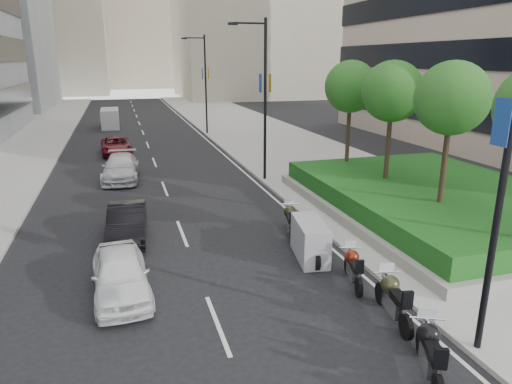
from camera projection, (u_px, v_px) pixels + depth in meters
name	position (u px, v px, depth m)	size (l,w,h in m)	color
sidewalk_right	(274.00, 142.00, 39.06)	(10.00, 100.00, 0.15)	#9E9B93
sidewalk_left	(3.00, 156.00, 33.29)	(8.00, 100.00, 0.15)	#9E9B93
lane_edge	(214.00, 146.00, 37.62)	(0.12, 100.00, 0.01)	silver
lane_centre	(149.00, 149.00, 36.20)	(0.12, 100.00, 0.01)	silver
building_cream_left	(35.00, 7.00, 91.30)	(26.00, 24.00, 34.00)	#B7AD93
building_cream_centre	(133.00, 9.00, 114.64)	(30.00, 24.00, 38.00)	#B7AD93
planter	(436.00, 207.00, 20.86)	(10.00, 14.00, 0.40)	gray
hedge	(438.00, 195.00, 20.69)	(9.40, 13.40, 0.80)	#143E11
tree_1	(452.00, 99.00, 17.19)	(2.80, 2.80, 6.30)	#332319
tree_2	(392.00, 92.00, 20.87)	(2.80, 2.80, 6.30)	#332319
tree_3	(351.00, 87.00, 24.55)	(2.80, 2.80, 6.30)	#332319
lamp_post_0	(502.00, 147.00, 9.65)	(2.34, 0.45, 9.00)	black
lamp_post_1	(263.00, 93.00, 25.29)	(2.34, 0.45, 9.00)	black
lamp_post_2	(204.00, 80.00, 41.85)	(2.34, 0.45, 9.00)	black
motorcycle_2	(430.00, 352.00, 10.11)	(1.15, 2.18, 1.16)	black
motorcycle_3	(393.00, 298.00, 12.34)	(0.79, 2.37, 1.19)	black
motorcycle_4	(353.00, 267.00, 14.34)	(0.81, 2.08, 1.06)	black
motorcycle_5	(310.00, 240.00, 16.14)	(1.29, 2.41, 1.39)	black
motorcycle_6	(291.00, 220.00, 18.34)	(0.89, 2.30, 1.17)	black
car_a	(120.00, 274.00, 13.64)	(1.62, 4.04, 1.38)	white
car_b	(127.00, 222.00, 17.99)	(1.43, 4.10, 1.35)	black
car_c	(121.00, 168.00, 26.89)	(2.01, 4.95, 1.44)	#B6B6B8
car_d	(116.00, 146.00, 34.15)	(2.12, 4.60, 1.28)	maroon
delivery_van	(110.00, 119.00, 47.27)	(1.77, 4.57, 1.91)	#ADADB0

